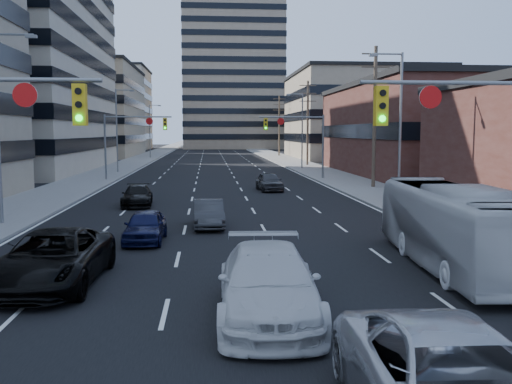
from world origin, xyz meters
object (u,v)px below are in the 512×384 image
Objects in this scene: black_pickup at (53,259)px; transit_bus at (453,227)px; sedan_blue at (145,226)px; white_van at (268,284)px.

transit_bus is at bearing 7.46° from black_pickup.
black_pickup is 1.51× the size of sedan_blue.
black_pickup is 1.00× the size of white_van.
black_pickup is at bearing 153.25° from white_van.
white_van reaches higher than sedan_blue.
black_pickup reaches higher than sedan_blue.
black_pickup is 6.78m from white_van.
transit_bus is at bearing 37.48° from white_van.
sedan_blue is (1.94, 6.46, -0.15)m from black_pickup.
black_pickup is at bearing -170.64° from transit_bus.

